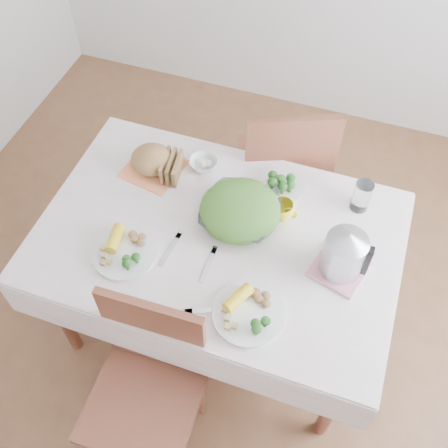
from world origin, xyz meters
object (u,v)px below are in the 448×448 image
(chair_far, at_px, (280,168))
(yellow_mug, at_px, (282,210))
(dining_table, at_px, (219,281))
(electric_kettle, at_px, (344,253))
(dinner_plate_left, at_px, (125,253))
(salad_bowl, at_px, (240,214))
(chair_near, at_px, (143,404))
(dinner_plate_right, at_px, (248,314))

(chair_far, bearing_deg, yellow_mug, 80.96)
(chair_far, distance_m, yellow_mug, 0.65)
(dining_table, xyz_separation_m, electric_kettle, (0.51, -0.00, 0.51))
(dinner_plate_left, bearing_deg, yellow_mug, 35.95)
(dining_table, distance_m, electric_kettle, 0.72)
(dining_table, height_order, chair_far, chair_far)
(dining_table, relative_size, dinner_plate_left, 5.21)
(salad_bowl, xyz_separation_m, electric_kettle, (0.45, -0.11, 0.08))
(salad_bowl, height_order, yellow_mug, yellow_mug)
(salad_bowl, bearing_deg, yellow_mug, 25.21)
(dinner_plate_left, bearing_deg, chair_far, 65.74)
(yellow_mug, relative_size, electric_kettle, 0.46)
(chair_near, xyz_separation_m, dinner_plate_left, (-0.25, 0.46, 0.31))
(chair_far, distance_m, electric_kettle, 0.93)
(dinner_plate_left, relative_size, dinner_plate_right, 0.97)
(dinner_plate_right, xyz_separation_m, electric_kettle, (0.28, 0.31, 0.11))
(yellow_mug, bearing_deg, chair_near, -109.38)
(salad_bowl, relative_size, electric_kettle, 1.41)
(chair_far, bearing_deg, chair_near, 60.67)
(dining_table, relative_size, electric_kettle, 6.14)
(chair_far, relative_size, dinner_plate_right, 3.63)
(dining_table, height_order, dinner_plate_right, dinner_plate_right)
(salad_bowl, height_order, electric_kettle, electric_kettle)
(dining_table, xyz_separation_m, dinner_plate_right, (0.23, -0.31, 0.40))
(chair_far, relative_size, yellow_mug, 9.58)
(chair_near, relative_size, dinner_plate_left, 3.52)
(salad_bowl, relative_size, dinner_plate_left, 1.19)
(dining_table, xyz_separation_m, dinner_plate_left, (-0.32, -0.22, 0.40))
(chair_near, bearing_deg, dining_table, 81.74)
(dinner_plate_left, distance_m, yellow_mug, 0.68)
(electric_kettle, bearing_deg, chair_near, -152.28)
(chair_near, bearing_deg, dinner_plate_right, 47.64)
(salad_bowl, xyz_separation_m, dinner_plate_left, (-0.39, -0.32, -0.03))
(dinner_plate_left, height_order, yellow_mug, yellow_mug)
(dining_table, height_order, salad_bowl, salad_bowl)
(dining_table, relative_size, dinner_plate_right, 5.07)
(dinner_plate_right, relative_size, yellow_mug, 2.64)
(yellow_mug, xyz_separation_m, electric_kettle, (0.29, -0.18, 0.08))
(dinner_plate_right, distance_m, yellow_mug, 0.49)
(chair_far, distance_m, dinner_plate_right, 1.08)
(dinner_plate_left, xyz_separation_m, yellow_mug, (0.55, 0.40, 0.03))
(chair_far, bearing_deg, dining_table, 60.11)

